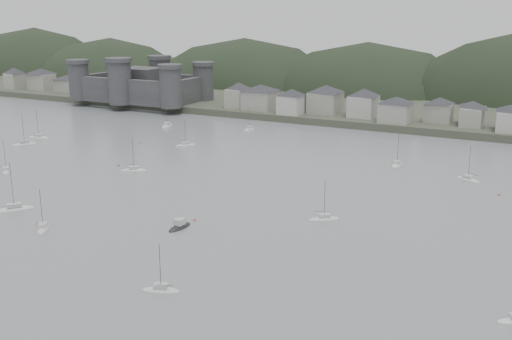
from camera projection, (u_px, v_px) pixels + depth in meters
The scene contains 9 objects.
ground at pixel (41, 312), 97.32m from camera, with size 900.00×900.00×0.00m, color slate.
far_shore_land at pixel (432, 91), 349.44m from camera, with size 900.00×250.00×3.00m, color #383D2D.
forested_ridge at pixel (429, 120), 328.66m from camera, with size 851.55×103.94×102.57m.
castle at pixel (141, 84), 302.14m from camera, with size 66.00×43.00×20.00m.
waterfront_town at pixel (506, 114), 229.36m from camera, with size 451.48×28.46×12.92m.
sailboat_lead at pixel (39, 138), 228.58m from camera, with size 9.07×4.73×11.85m.
moored_fleet at pixel (165, 195), 158.03m from camera, with size 264.21×177.61×13.32m.
motor_launch_far at pixel (180, 227), 134.69m from camera, with size 3.04×7.19×3.69m.
mooring_buoys at pixel (195, 212), 144.61m from camera, with size 160.14×109.93×0.70m.
Camera 1 is at (71.65, -61.92, 47.32)m, focal length 42.34 mm.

